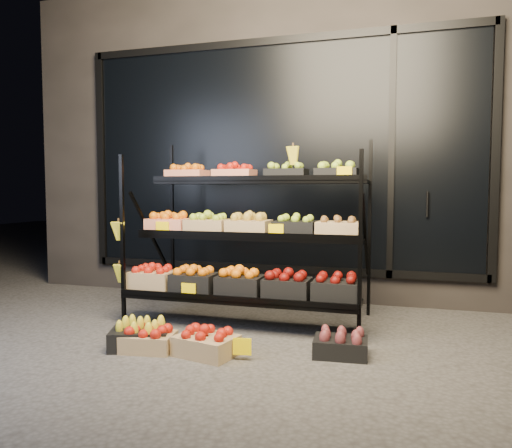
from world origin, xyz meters
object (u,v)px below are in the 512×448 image
(display_rack, at_px, (247,235))
(floor_crate_midleft, at_px, (140,335))
(floor_crate_midright, at_px, (206,342))
(floor_crate_left, at_px, (149,339))

(display_rack, xyz_separation_m, floor_crate_midleft, (-0.54, -0.96, -0.69))
(floor_crate_midright, bearing_deg, display_rack, 103.32)
(display_rack, bearing_deg, floor_crate_left, -114.27)
(floor_crate_midleft, relative_size, floor_crate_midright, 1.07)
(floor_crate_left, distance_m, floor_crate_midright, 0.45)
(display_rack, xyz_separation_m, floor_crate_left, (-0.45, -1.00, -0.70))
(floor_crate_midright, bearing_deg, floor_crate_left, -163.58)
(display_rack, relative_size, floor_crate_left, 5.35)
(floor_crate_midleft, height_order, floor_crate_midright, floor_crate_midleft)
(display_rack, height_order, floor_crate_midleft, display_rack)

